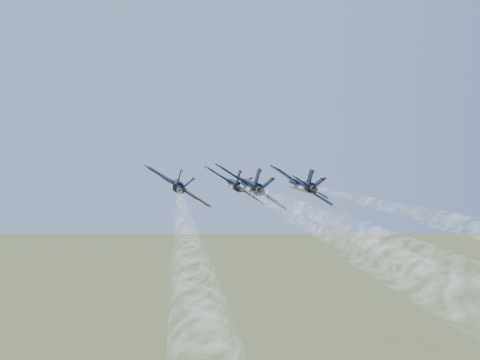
{
  "coord_description": "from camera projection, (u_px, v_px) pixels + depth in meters",
  "views": [
    {
      "loc": [
        -6.0,
        -101.11,
        106.58
      ],
      "look_at": [
        -0.23,
        2.54,
        105.97
      ],
      "focal_mm": 40.0,
      "sensor_mm": 36.0,
      "label": 1
    }
  ],
  "objects": [
    {
      "name": "jet_slot",
      "position": [
        251.0,
        186.0,
        92.05
      ],
      "size": [
        12.68,
        18.87,
        7.76
      ],
      "rotation": [
        0.0,
        0.57,
        0.08
      ],
      "color": "black"
    },
    {
      "name": "smoke_trail_slot",
      "position": [
        429.0,
        206.0,
        29.59
      ],
      "size": [
        9.14,
        84.3,
        3.22
      ],
      "rotation": [
        0.0,
        0.57,
        0.08
      ],
      "color": "white"
    },
    {
      "name": "jet_lead",
      "position": [
        234.0,
        185.0,
        111.27
      ],
      "size": [
        12.68,
        18.87,
        7.76
      ],
      "rotation": [
        0.0,
        0.57,
        0.08
      ],
      "color": "black"
    },
    {
      "name": "smoke_trail_lead",
      "position": [
        321.0,
        194.0,
        48.8
      ],
      "size": [
        9.14,
        84.3,
        3.22
      ],
      "rotation": [
        0.0,
        0.57,
        0.08
      ],
      "color": "white"
    },
    {
      "name": "jet_right",
      "position": [
        301.0,
        185.0,
        104.25
      ],
      "size": [
        12.68,
        18.87,
        7.76
      ],
      "rotation": [
        0.0,
        0.57,
        0.08
      ],
      "color": "black"
    },
    {
      "name": "smoke_trail_left",
      "position": [
        198.0,
        200.0,
        37.71
      ],
      "size": [
        9.14,
        84.3,
        3.22
      ],
      "rotation": [
        0.0,
        0.57,
        0.08
      ],
      "color": "white"
    },
    {
      "name": "jet_left",
      "position": [
        178.0,
        186.0,
        100.17
      ],
      "size": [
        12.68,
        18.87,
        7.76
      ],
      "rotation": [
        0.0,
        0.57,
        0.08
      ],
      "color": "black"
    }
  ]
}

